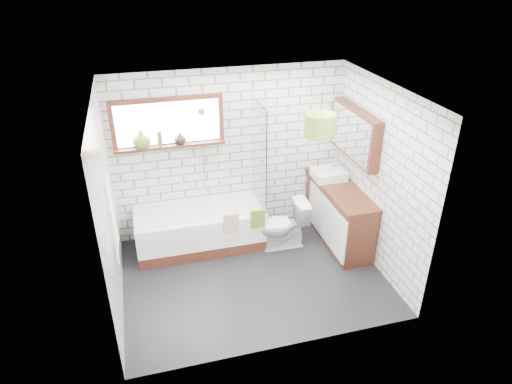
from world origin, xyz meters
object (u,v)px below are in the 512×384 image
object	(u,v)px
basin	(329,174)
toilet	(283,225)
vanity	(339,214)
pendant	(320,125)
bathtub	(200,228)

from	to	relation	value
basin	toilet	world-z (taller)	basin
vanity	pendant	bearing A→B (deg)	-136.38
bathtub	toilet	bearing A→B (deg)	-16.67
bathtub	toilet	distance (m)	1.21
toilet	pendant	bearing A→B (deg)	15.56
basin	bathtub	bearing A→B (deg)	178.54
pendant	vanity	bearing A→B (deg)	43.62
vanity	toilet	bearing A→B (deg)	178.25
vanity	pendant	size ratio (longest dim) A/B	4.19
basin	toilet	distance (m)	1.03
vanity	pendant	world-z (taller)	pendant
bathtub	vanity	distance (m)	2.05
vanity	toilet	xyz separation A→B (m)	(-0.86, 0.03, -0.07)
basin	pendant	distance (m)	1.63
bathtub	toilet	xyz separation A→B (m)	(1.16, -0.35, 0.07)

